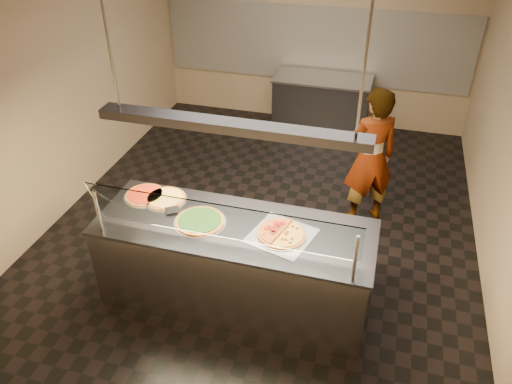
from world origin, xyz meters
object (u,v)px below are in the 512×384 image
(pizza_cheese, at_px, (165,198))
(perforated_tray, at_px, (281,235))
(sneeze_guard, at_px, (221,222))
(pizza_spatula, at_px, (166,206))
(half_pizza_pepperoni, at_px, (270,230))
(worker, at_px, (370,158))
(heat_lamp_housing, at_px, (231,126))
(half_pizza_sausage, at_px, (293,235))
(pizza_tomato, at_px, (145,195))
(prep_table, at_px, (321,105))
(serving_counter, at_px, (235,264))
(pizza_spinach, at_px, (200,221))

(pizza_cheese, bearing_deg, perforated_tray, -11.29)
(sneeze_guard, xyz_separation_m, pizza_spatula, (-0.72, 0.42, -0.27))
(half_pizza_pepperoni, xyz_separation_m, worker, (0.75, 1.76, -0.10))
(pizza_spatula, distance_m, heat_lamp_housing, 1.23)
(perforated_tray, distance_m, pizza_spatula, 1.17)
(half_pizza_sausage, relative_size, worker, 0.28)
(perforated_tray, height_order, pizza_tomato, pizza_tomato)
(pizza_spatula, bearing_deg, sneeze_guard, -30.66)
(half_pizza_sausage, relative_size, prep_table, 0.32)
(perforated_tray, xyz_separation_m, pizza_spatula, (-1.17, 0.10, 0.02))
(serving_counter, relative_size, pizza_cheese, 6.08)
(perforated_tray, height_order, half_pizza_pepperoni, half_pizza_pepperoni)
(pizza_spatula, height_order, prep_table, pizza_spatula)
(serving_counter, height_order, perforated_tray, perforated_tray)
(serving_counter, relative_size, pizza_spatula, 9.59)
(serving_counter, xyz_separation_m, pizza_cheese, (-0.79, 0.23, 0.48))
(half_pizza_pepperoni, bearing_deg, pizza_spinach, -179.01)
(half_pizza_sausage, bearing_deg, pizza_spatula, 175.51)
(pizza_spatula, bearing_deg, pizza_cheese, 117.25)
(prep_table, bearing_deg, pizza_tomato, -107.65)
(heat_lamp_housing, bearing_deg, pizza_spatula, 173.50)
(half_pizza_pepperoni, bearing_deg, worker, 66.91)
(worker, bearing_deg, pizza_spatula, 13.98)
(pizza_spinach, xyz_separation_m, prep_table, (0.51, 4.01, -0.48))
(serving_counter, bearing_deg, worker, 57.78)
(pizza_spinach, height_order, pizza_spatula, pizza_spatula)
(serving_counter, xyz_separation_m, pizza_spatula, (-0.72, 0.08, 0.49))
(half_pizza_pepperoni, relative_size, pizza_tomato, 1.12)
(pizza_cheese, bearing_deg, sneeze_guard, -35.87)
(perforated_tray, distance_m, pizza_tomato, 1.49)
(sneeze_guard, distance_m, prep_table, 4.39)
(pizza_cheese, bearing_deg, pizza_spinach, -28.92)
(pizza_spatula, bearing_deg, pizza_spinach, -15.68)
(pizza_spatula, bearing_deg, serving_counter, -6.50)
(perforated_tray, height_order, pizza_spatula, pizza_spatula)
(sneeze_guard, xyz_separation_m, heat_lamp_housing, (-0.00, 0.34, 0.72))
(sneeze_guard, distance_m, heat_lamp_housing, 0.80)
(half_pizza_pepperoni, xyz_separation_m, pizza_tomato, (-1.36, 0.25, -0.02))
(pizza_tomato, bearing_deg, half_pizza_sausage, -9.08)
(half_pizza_pepperoni, xyz_separation_m, half_pizza_sausage, (0.21, -0.00, -0.01))
(half_pizza_pepperoni, bearing_deg, serving_counter, 177.26)
(sneeze_guard, relative_size, pizza_cheese, 5.52)
(sneeze_guard, relative_size, heat_lamp_housing, 1.03)
(sneeze_guard, xyz_separation_m, pizza_cheese, (-0.79, 0.57, -0.28))
(serving_counter, relative_size, sneeze_guard, 1.10)
(pizza_spinach, relative_size, prep_table, 0.33)
(half_pizza_pepperoni, distance_m, worker, 1.92)
(half_pizza_sausage, height_order, worker, worker)
(half_pizza_pepperoni, bearing_deg, prep_table, 92.40)
(perforated_tray, bearing_deg, serving_counter, 177.69)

